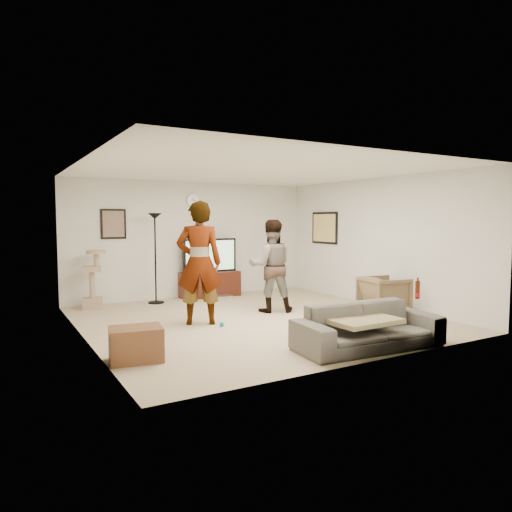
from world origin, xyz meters
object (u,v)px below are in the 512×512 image
tv (210,255)px  side_table (136,344)px  person_left (199,263)px  cat_tree (92,279)px  tv_stand (210,284)px  beer_bottle (418,290)px  armchair (384,295)px  floor_lamp (155,259)px  sofa (368,326)px  person_right (271,266)px

tv → side_table: bearing=-125.2°
person_left → cat_tree: bearing=-37.6°
tv_stand → cat_tree: size_ratio=1.18×
tv → side_table: 4.73m
cat_tree → beer_bottle: cat_tree is taller
tv → armchair: bearing=-58.9°
person_left → side_table: size_ratio=3.25×
floor_lamp → side_table: (-1.42, -3.64, -0.70)m
tv → beer_bottle: bearing=-78.2°
tv_stand → cat_tree: (-2.50, -0.13, 0.28)m
tv_stand → beer_bottle: size_ratio=5.24×
tv → person_left: 2.69m
tv → armchair: (1.96, -3.24, -0.58)m
side_table → beer_bottle: bearing=-14.8°
tv_stand → armchair: size_ratio=1.78×
floor_lamp → sofa: (1.37, -4.62, -0.62)m
sofa → side_table: (-2.79, 0.98, -0.09)m
tv → floor_lamp: size_ratio=0.68×
sofa → beer_bottle: (0.91, 0.00, 0.41)m
floor_lamp → person_left: person_left is taller
beer_bottle → armchair: beer_bottle is taller
person_right → armchair: 2.10m
person_left → floor_lamp: bearing=-66.0°
tv_stand → beer_bottle: (1.01, -4.80, 0.43)m
cat_tree → person_left: size_ratio=0.56×
tv_stand → armchair: 3.78m
floor_lamp → cat_tree: bearing=177.2°
tv → beer_bottle: size_ratio=4.92×
person_right → side_table: 3.52m
person_left → armchair: bearing=-171.7°
tv_stand → floor_lamp: floor_lamp is taller
person_right → sofa: (-0.19, -2.73, -0.55)m
person_left → armchair: (3.21, -0.87, -0.66)m
tv → person_right: 2.10m
cat_tree → side_table: bearing=-93.0°
floor_lamp → person_left: bearing=-89.5°
tv → person_left: (-1.26, -2.37, 0.08)m
person_right → tv_stand: bearing=-59.6°
tv → sofa: tv is taller
beer_bottle → tv_stand: bearing=101.8°
cat_tree → sofa: bearing=-61.0°
floor_lamp → armchair: bearing=-43.4°
tv_stand → cat_tree: bearing=-177.1°
armchair → side_table: armchair is taller
tv → person_left: person_left is taller
floor_lamp → beer_bottle: size_ratio=7.24×
cat_tree → armchair: size_ratio=1.51×
cat_tree → side_table: size_ratio=1.82×
tv_stand → floor_lamp: bearing=-171.8°
person_right → beer_bottle: size_ratio=6.74×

